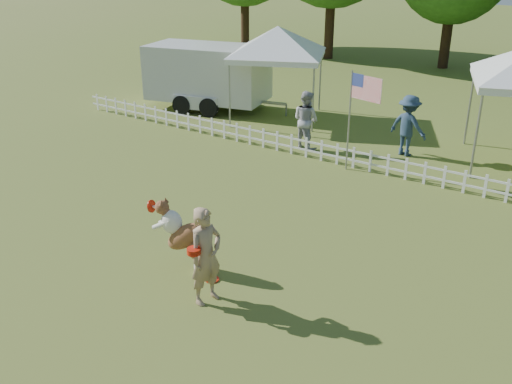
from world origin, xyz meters
TOP-DOWN VIEW (x-y plane):
  - ground at (0.00, 0.00)m, footprint 120.00×120.00m
  - picket_fence at (0.00, 7.00)m, footprint 22.00×0.08m
  - handler at (0.60, -0.23)m, footprint 0.51×0.69m
  - dog at (-0.40, 0.39)m, footprint 1.33×0.66m
  - frisbee_on_turf at (0.26, 0.31)m, footprint 0.32×0.32m
  - canopy_tent_left at (-4.72, 9.95)m, footprint 3.99×3.99m
  - cargo_trailer at (-7.57, 9.62)m, footprint 5.81×3.63m
  - flag_pole at (-0.37, 6.82)m, footprint 1.03×0.36m
  - spectator_a at (-2.22, 7.73)m, footprint 0.96×0.81m
  - spectator_b at (0.50, 8.87)m, footprint 1.24×0.86m

SIDE VIEW (x-z plane):
  - ground at x=0.00m, z-range 0.00..0.00m
  - frisbee_on_turf at x=0.26m, z-range 0.00..0.02m
  - picket_fence at x=0.00m, z-range 0.00..0.60m
  - dog at x=-0.40m, z-range 0.00..1.31m
  - handler at x=0.60m, z-range 0.00..1.73m
  - spectator_a at x=-2.22m, z-range 0.00..1.74m
  - spectator_b at x=0.50m, z-range 0.00..1.76m
  - cargo_trailer at x=-7.57m, z-range 0.00..2.37m
  - flag_pole at x=-0.37m, z-range 0.00..2.69m
  - canopy_tent_left at x=-4.72m, z-range 0.00..3.10m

